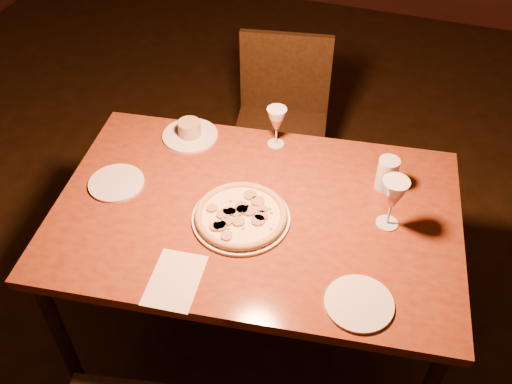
% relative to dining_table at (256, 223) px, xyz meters
% --- Properties ---
extents(dining_table, '(1.54, 1.10, 0.76)m').
position_rel_dining_table_xyz_m(dining_table, '(0.00, 0.00, 0.00)').
color(dining_table, brown).
rests_on(dining_table, floor).
extents(chair_far, '(0.51, 0.51, 0.91)m').
position_rel_dining_table_xyz_m(chair_far, '(-0.16, 0.85, -0.18)').
color(chair_far, black).
rests_on(chair_far, floor).
extents(pizza_plate, '(0.34, 0.34, 0.04)m').
position_rel_dining_table_xyz_m(pizza_plate, '(-0.03, -0.06, 0.09)').
color(pizza_plate, white).
rests_on(pizza_plate, dining_table).
extents(ramekin_saucer, '(0.22, 0.22, 0.07)m').
position_rel_dining_table_xyz_m(ramekin_saucer, '(-0.39, 0.31, 0.09)').
color(ramekin_saucer, white).
rests_on(ramekin_saucer, dining_table).
extents(wine_glass_far, '(0.08, 0.08, 0.17)m').
position_rel_dining_table_xyz_m(wine_glass_far, '(-0.04, 0.38, 0.15)').
color(wine_glass_far, '#C96953').
rests_on(wine_glass_far, dining_table).
extents(wine_glass_right, '(0.09, 0.09, 0.20)m').
position_rel_dining_table_xyz_m(wine_glass_right, '(0.45, 0.09, 0.17)').
color(wine_glass_right, '#C96953').
rests_on(wine_glass_right, dining_table).
extents(water_tumbler, '(0.08, 0.08, 0.13)m').
position_rel_dining_table_xyz_m(water_tumbler, '(0.41, 0.27, 0.13)').
color(water_tumbler, silver).
rests_on(water_tumbler, dining_table).
extents(side_plate_left, '(0.20, 0.20, 0.01)m').
position_rel_dining_table_xyz_m(side_plate_left, '(-0.53, -0.04, 0.07)').
color(side_plate_left, white).
rests_on(side_plate_left, dining_table).
extents(side_plate_near, '(0.21, 0.21, 0.01)m').
position_rel_dining_table_xyz_m(side_plate_near, '(0.42, -0.27, 0.07)').
color(side_plate_near, white).
rests_on(side_plate_near, dining_table).
extents(menu_card, '(0.18, 0.24, 0.00)m').
position_rel_dining_table_xyz_m(menu_card, '(-0.14, -0.37, 0.07)').
color(menu_card, silver).
rests_on(menu_card, dining_table).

